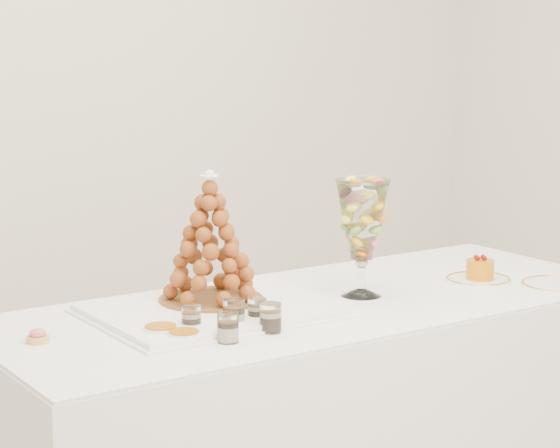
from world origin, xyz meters
TOP-DOWN VIEW (x-y plane):
  - buffet_table at (0.13, 0.10)m, footprint 2.00×0.87m
  - lace_tray at (-0.20, 0.14)m, footprint 0.68×0.52m
  - macaron_vase at (0.27, 0.10)m, footprint 0.16×0.16m
  - cake_plate at (0.70, 0.06)m, footprint 0.21×0.21m
  - spare_plate at (0.86, -0.13)m, footprint 0.23×0.23m
  - pink_tart at (-0.72, 0.13)m, footprint 0.06×0.06m
  - verrine_a at (-0.33, 0.02)m, footprint 0.06×0.06m
  - verrine_b at (-0.22, -0.02)m, footprint 0.07×0.07m
  - verrine_c at (-0.15, -0.01)m, footprint 0.06×0.06m
  - verrine_d at (-0.30, -0.12)m, footprint 0.06×0.06m
  - verrine_e at (-0.16, -0.10)m, footprint 0.06×0.06m
  - ramekin_back at (-0.43, 0.00)m, footprint 0.09×0.09m
  - ramekin_front at (-0.40, -0.07)m, footprint 0.09×0.09m
  - croquembouche at (-0.17, 0.21)m, footprint 0.31×0.31m
  - mousse_cake at (0.70, 0.05)m, footprint 0.09×0.09m

SIDE VIEW (x-z plane):
  - buffet_table at x=0.13m, z-range 0.00..0.75m
  - cake_plate at x=0.70m, z-range 0.75..0.76m
  - spare_plate at x=0.86m, z-range 0.75..0.76m
  - lace_tray at x=-0.20m, z-range 0.75..0.77m
  - ramekin_front at x=-0.40m, z-range 0.75..0.78m
  - ramekin_back at x=-0.43m, z-range 0.75..0.78m
  - pink_tart at x=-0.72m, z-range 0.75..0.78m
  - verrine_c at x=-0.15m, z-range 0.75..0.82m
  - verrine_a at x=-0.33m, z-range 0.75..0.82m
  - verrine_d at x=-0.30m, z-range 0.75..0.82m
  - verrine_e at x=-0.16m, z-range 0.75..0.83m
  - verrine_b at x=-0.22m, z-range 0.75..0.83m
  - mousse_cake at x=0.70m, z-range 0.75..0.83m
  - croquembouche at x=-0.17m, z-range 0.77..1.14m
  - macaron_vase at x=0.27m, z-range 0.80..1.15m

